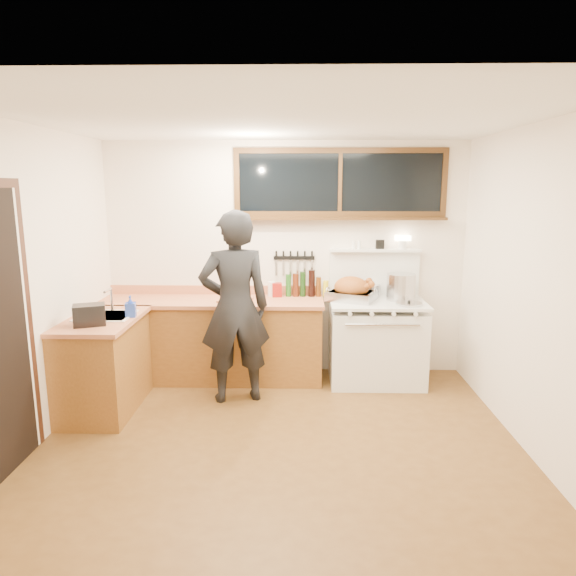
{
  "coord_description": "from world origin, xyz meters",
  "views": [
    {
      "loc": [
        0.15,
        -3.98,
        2.11
      ],
      "look_at": [
        0.05,
        0.85,
        1.15
      ],
      "focal_mm": 32.0,
      "sensor_mm": 36.0,
      "label": 1
    }
  ],
  "objects_px": {
    "vintage_stove": "(376,340)",
    "man": "(235,307)",
    "roast_turkey": "(352,291)",
    "cutting_board": "(235,296)"
  },
  "relations": [
    {
      "from": "vintage_stove",
      "to": "roast_turkey",
      "type": "relative_size",
      "value": 2.66
    },
    {
      "from": "vintage_stove",
      "to": "cutting_board",
      "type": "xyz_separation_m",
      "value": [
        -1.53,
        -0.02,
        0.48
      ]
    },
    {
      "from": "roast_turkey",
      "to": "vintage_stove",
      "type": "bearing_deg",
      "value": -6.72
    },
    {
      "from": "man",
      "to": "roast_turkey",
      "type": "distance_m",
      "value": 1.32
    },
    {
      "from": "vintage_stove",
      "to": "cutting_board",
      "type": "bearing_deg",
      "value": -179.25
    },
    {
      "from": "man",
      "to": "cutting_board",
      "type": "distance_m",
      "value": 0.52
    },
    {
      "from": "cutting_board",
      "to": "roast_turkey",
      "type": "bearing_deg",
      "value": 2.4
    },
    {
      "from": "vintage_stove",
      "to": "man",
      "type": "bearing_deg",
      "value": -160.12
    },
    {
      "from": "man",
      "to": "cutting_board",
      "type": "relative_size",
      "value": 5.01
    },
    {
      "from": "man",
      "to": "cutting_board",
      "type": "height_order",
      "value": "man"
    }
  ]
}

